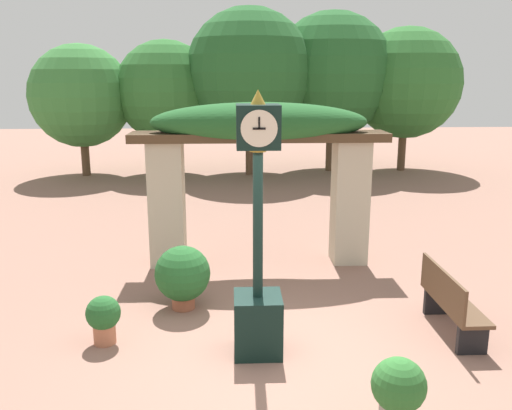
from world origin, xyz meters
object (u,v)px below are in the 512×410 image
potted_plant_near_left (183,275)px  park_bench (450,302)px  pedestal_clock (258,258)px  potted_plant_far_left (103,317)px  potted_plant_near_right (398,392)px

potted_plant_near_left → park_bench: (3.65, -0.95, -0.09)m
pedestal_clock → potted_plant_near_left: bearing=127.5°
pedestal_clock → park_bench: pedestal_clock is taller
park_bench → potted_plant_near_left: bearing=75.4°
park_bench → potted_plant_far_left: bearing=91.3°
pedestal_clock → potted_plant_near_right: bearing=-52.7°
pedestal_clock → park_bench: size_ratio=2.20×
potted_plant_near_right → potted_plant_far_left: size_ratio=1.22×
potted_plant_near_right → potted_plant_far_left: bearing=148.6°
pedestal_clock → potted_plant_near_right: 2.23m
potted_plant_near_right → park_bench: (1.34, 2.07, -0.01)m
potted_plant_near_left → park_bench: 3.77m
park_bench → pedestal_clock: bearing=99.0°
potted_plant_near_left → potted_plant_near_right: (2.31, -3.02, -0.08)m
potted_plant_near_left → park_bench: size_ratio=0.65×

